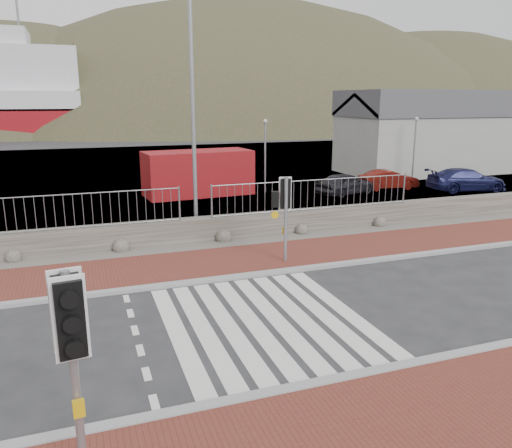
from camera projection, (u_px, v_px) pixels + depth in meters
name	position (u px, v px, depth m)	size (l,w,h in m)	color
ground	(264.00, 321.00, 12.03)	(220.00, 220.00, 0.00)	#28282B
sidewalk_far	(215.00, 263.00, 16.13)	(40.00, 3.00, 0.08)	brown
kerb_near	(321.00, 383.00, 9.27)	(40.00, 0.25, 0.12)	gray
kerb_far	(229.00, 278.00, 14.76)	(40.00, 0.25, 0.12)	gray
zebra_crossing	(264.00, 320.00, 12.02)	(4.62, 5.60, 0.01)	silver
gravel_strip	(201.00, 247.00, 17.96)	(40.00, 1.50, 0.06)	#59544C
stone_wall	(196.00, 230.00, 18.59)	(40.00, 0.60, 0.90)	#4A443D
railing	(195.00, 195.00, 18.12)	(18.07, 0.07, 1.22)	gray
quay	(134.00, 170.00, 37.52)	(120.00, 40.00, 0.50)	#4C4C4F
water	(106.00, 138.00, 69.50)	(220.00, 50.00, 0.05)	#3F4C54
harbor_building	(427.00, 131.00, 36.01)	(12.20, 6.20, 5.80)	#9E9E99
hills_backdrop	(142.00, 244.00, 100.14)	(254.00, 90.00, 100.00)	#323821
traffic_signal_near	(71.00, 332.00, 6.55)	(0.47, 0.31, 3.07)	gray
traffic_signal_far	(285.00, 201.00, 15.77)	(0.69, 0.32, 2.83)	gray
streetlight	(197.00, 103.00, 18.26)	(1.82, 0.88, 8.99)	gray
shipping_container	(198.00, 173.00, 27.62)	(5.85, 2.44, 2.44)	maroon
car_a	(345.00, 184.00, 27.78)	(1.46, 3.62, 1.24)	black
car_b	(388.00, 180.00, 29.50)	(1.21, 3.46, 1.14)	#59110C
car_c	(466.00, 180.00, 28.86)	(1.84, 4.53, 1.32)	#151744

